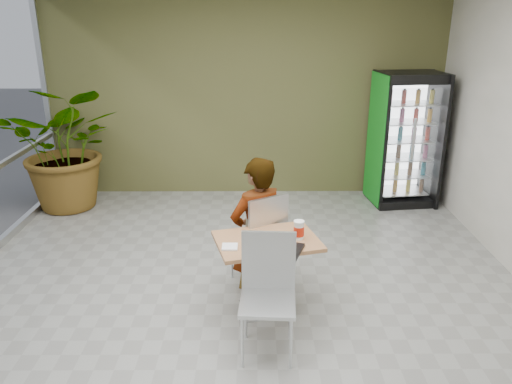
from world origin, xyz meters
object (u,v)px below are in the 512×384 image
cafeteria_tray (275,249)px  seated_woman (257,236)px  chair_far (263,233)px  beverage_fridge (405,140)px  dining_table (267,260)px  chair_near (268,284)px  soda_cup (299,230)px  potted_plant (68,147)px

cafeteria_tray → seated_woman: bearing=102.0°
chair_far → beverage_fridge: bearing=-162.7°
dining_table → beverage_fridge: beverage_fridge is taller
chair_far → beverage_fridge: 3.28m
beverage_fridge → chair_near: bearing=-128.3°
soda_cup → dining_table: bearing=-177.1°
beverage_fridge → potted_plant: size_ratio=1.07×
dining_table → cafeteria_tray: size_ratio=2.32×
dining_table → cafeteria_tray: cafeteria_tray is taller
soda_cup → potted_plant: 4.12m
chair_near → soda_cup: size_ratio=5.82×
seated_woman → cafeteria_tray: 0.77m
seated_woman → dining_table: bearing=68.5°
soda_cup → beverage_fridge: bearing=58.1°
chair_near → cafeteria_tray: 0.37m
chair_far → cafeteria_tray: (0.10, -0.68, 0.16)m
seated_woman → soda_cup: size_ratio=9.60×
seated_woman → potted_plant: size_ratio=0.94×
seated_woman → cafeteria_tray: bearing=70.2°
chair_near → soda_cup: chair_near is taller
seated_woman → cafeteria_tray: seated_woman is taller
chair_near → seated_woman: (-0.08, 1.05, -0.05)m
dining_table → potted_plant: potted_plant is taller
dining_table → chair_far: 0.46m
chair_far → beverage_fridge: beverage_fridge is taller
seated_woman → chair_far: bearing=111.8°
dining_table → soda_cup: (0.29, 0.01, 0.30)m
dining_table → beverage_fridge: (2.10, 2.91, 0.44)m
dining_table → beverage_fridge: bearing=54.2°
seated_woman → chair_near: bearing=62.8°
chair_near → cafeteria_tray: (0.07, 0.33, 0.16)m
dining_table → chair_near: 0.56m
soda_cup → seated_woman: bearing=128.7°
seated_woman → potted_plant: (-2.70, 2.26, 0.36)m
chair_far → soda_cup: chair_far is taller
potted_plant → chair_near: bearing=-49.9°
dining_table → cafeteria_tray: (0.06, -0.23, 0.23)m
beverage_fridge → potted_plant: 4.89m
chair_far → potted_plant: bearing=-71.7°
soda_cup → chair_far: bearing=126.7°
seated_woman → beverage_fridge: size_ratio=0.87×
chair_far → seated_woman: seated_woman is taller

